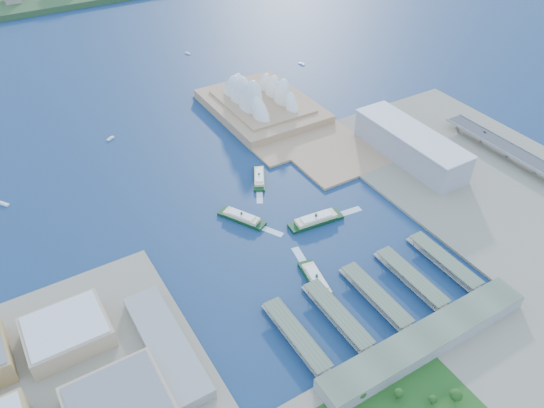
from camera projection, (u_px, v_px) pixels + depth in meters
ground at (314, 255)px, 515.94m from camera, size 3000.00×3000.00×0.00m
east_land at (521, 203)px, 579.08m from camera, size 240.00×500.00×3.00m
peninsula at (271, 115)px, 733.43m from camera, size 135.00×220.00×3.00m
opera_house at (262, 90)px, 726.97m from camera, size 134.00×180.00×58.00m
toaster_building at (410, 145)px, 636.34m from camera, size 45.00×155.00×35.00m
ferry_wharves at (376, 296)px, 468.37m from camera, size 184.00×90.00×9.30m
terminal_building at (426, 340)px, 425.78m from camera, size 200.00×28.00×12.00m
ferry_a at (242, 216)px, 555.33m from camera, size 37.51×53.20×10.07m
ferry_b at (259, 176)px, 612.86m from camera, size 34.56×48.74×9.23m
ferry_c at (317, 279)px, 484.05m from camera, size 23.76×56.99×10.47m
ferry_d at (316, 218)px, 551.58m from camera, size 61.04×20.93×11.32m
boat_a at (3, 203)px, 578.29m from camera, size 12.00×14.54×2.93m
boat_b at (110, 138)px, 685.46m from camera, size 11.06×8.72×2.88m
boat_c at (302, 64)px, 870.92m from camera, size 5.76×11.98×2.59m
boat_e at (188, 53)px, 905.79m from camera, size 6.58×11.26×2.63m
car_c at (485, 132)px, 670.28m from camera, size 1.78×4.37×1.27m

